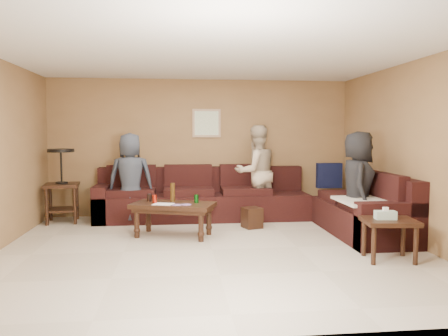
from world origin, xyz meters
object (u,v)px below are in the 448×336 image
person_middle (256,172)px  person_right (358,185)px  waste_bin (252,218)px  person_left (131,178)px  sectional_sofa (253,205)px  end_table_left (62,184)px  coffee_table (173,208)px  side_table_right (389,225)px

person_middle → person_right: (1.22, -1.54, -0.06)m
waste_bin → person_left: bearing=163.3°
sectional_sofa → end_table_left: (-3.21, 0.49, 0.33)m
coffee_table → side_table_right: size_ratio=1.99×
sectional_sofa → side_table_right: bearing=-60.7°
person_left → person_right: size_ratio=0.99×
side_table_right → person_right: size_ratio=0.43×
coffee_table → side_table_right: 2.98m
coffee_table → person_left: 1.31m
sectional_sofa → person_right: person_right is taller
person_middle → person_right: person_middle is taller
person_left → waste_bin: bearing=161.7°
coffee_table → person_left: size_ratio=0.86×
end_table_left → waste_bin: (3.14, -0.77, -0.49)m
person_middle → person_right: 1.96m
person_middle → side_table_right: bearing=95.4°
sectional_sofa → side_table_right: 2.55m
waste_bin → person_middle: bearing=75.0°
end_table_left → waste_bin: end_table_left is taller
person_left → person_middle: 2.18m
sectional_sofa → side_table_right: size_ratio=7.06×
end_table_left → person_right: size_ratio=0.81×
sectional_sofa → person_right: (1.34, -1.07, 0.45)m
coffee_table → waste_bin: (1.25, 0.45, -0.25)m
coffee_table → end_table_left: (-1.89, 1.21, 0.24)m
side_table_right → person_right: bearing=85.2°
end_table_left → person_middle: 3.34m
side_table_right → person_middle: person_middle is taller
end_table_left → side_table_right: bearing=-31.3°
coffee_table → person_middle: (1.45, 1.19, 0.41)m
waste_bin → person_right: 1.73m
side_table_right → person_right: (0.10, 1.15, 0.35)m
waste_bin → person_left: size_ratio=0.21×
person_left → sectional_sofa: bearing=169.6°
person_left → end_table_left: bearing=-10.2°
sectional_sofa → waste_bin: sectional_sofa is taller
person_middle → person_right: size_ratio=1.07×
coffee_table → person_middle: 1.92m
end_table_left → side_table_right: 5.22m
end_table_left → person_right: person_right is taller
coffee_table → side_table_right: (2.57, -1.50, 0.01)m
side_table_right → person_right: 1.20m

